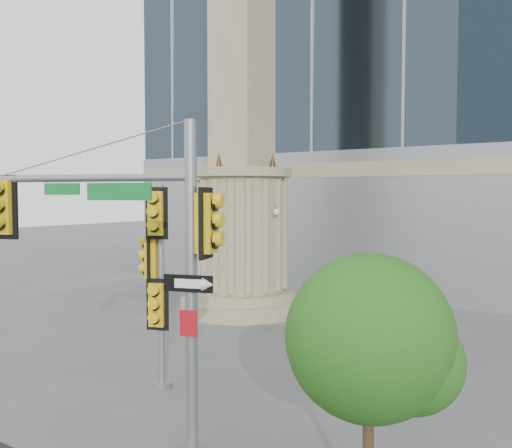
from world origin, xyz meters
The scene contains 5 objects.
ground centered at (0.00, 0.00, 0.00)m, with size 120.00×120.00×0.00m, color #545456.
monument centered at (-6.00, 9.00, 5.52)m, with size 4.40×4.40×16.60m.
main_signal_pole centered at (-0.86, -0.85, 3.32)m, with size 4.01×1.66×5.36m.
secondary_signal_pole centered at (-2.69, 1.46, 2.59)m, with size 0.83×0.60×4.42m.
street_tree centered at (3.10, -0.50, 2.27)m, with size 2.22×2.17×3.46m.
Camera 1 is at (6.00, -7.25, 4.20)m, focal length 40.00 mm.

